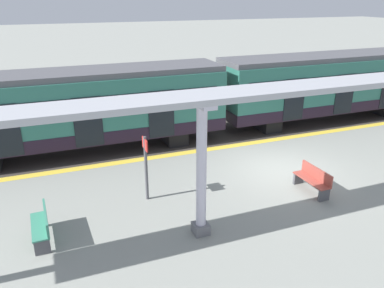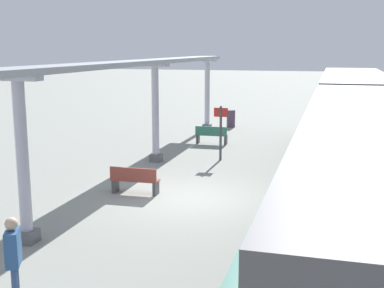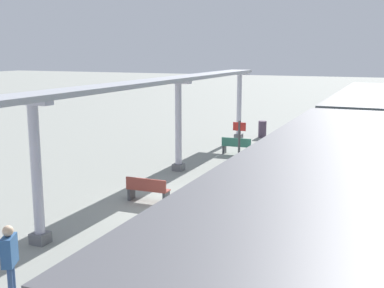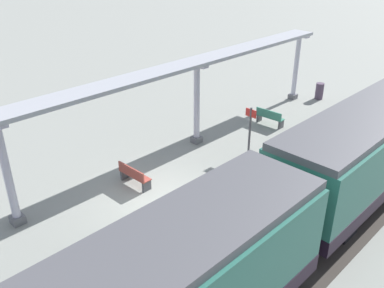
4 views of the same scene
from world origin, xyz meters
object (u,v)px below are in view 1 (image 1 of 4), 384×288
object	(u,v)px
bench_mid_platform	(313,180)
platform_info_sign	(146,162)
canopy_pillar_second	(201,170)
bench_near_end	(42,225)
train_far_carriage	(327,86)
train_near_carriage	(84,110)

from	to	relation	value
bench_mid_platform	platform_info_sign	world-z (taller)	platform_info_sign
canopy_pillar_second	platform_info_sign	xyz separation A→B (m)	(-2.44, -0.91, -0.64)
bench_near_end	bench_mid_platform	world-z (taller)	same
platform_info_sign	train_far_carriage	bearing A→B (deg)	114.27
canopy_pillar_second	bench_mid_platform	size ratio (longest dim) A/B	2.57
canopy_pillar_second	platform_info_sign	size ratio (longest dim) A/B	1.76
train_near_carriage	train_far_carriage	world-z (taller)	same
train_far_carriage	platform_info_sign	xyz separation A→B (m)	(5.05, -11.20, -0.50)
train_near_carriage	platform_info_sign	world-z (taller)	train_near_carriage
bench_mid_platform	canopy_pillar_second	bearing A→B (deg)	-78.56
platform_info_sign	train_near_carriage	bearing A→B (deg)	-165.34
train_near_carriage	platform_info_sign	xyz separation A→B (m)	(5.05, 1.32, -0.50)
train_far_carriage	platform_info_sign	bearing A→B (deg)	-65.73
train_far_carriage	canopy_pillar_second	xyz separation A→B (m)	(7.48, -10.28, 0.14)
train_near_carriage	bench_near_end	bearing A→B (deg)	-17.23
bench_near_end	train_far_carriage	bearing A→B (deg)	113.22
train_near_carriage	canopy_pillar_second	world-z (taller)	canopy_pillar_second
train_near_carriage	platform_info_sign	bearing A→B (deg)	14.66
train_far_carriage	bench_mid_platform	size ratio (longest dim) A/B	7.90
train_far_carriage	bench_near_end	world-z (taller)	train_far_carriage
train_near_carriage	bench_mid_platform	world-z (taller)	train_near_carriage
train_near_carriage	train_far_carriage	bearing A→B (deg)	90.00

